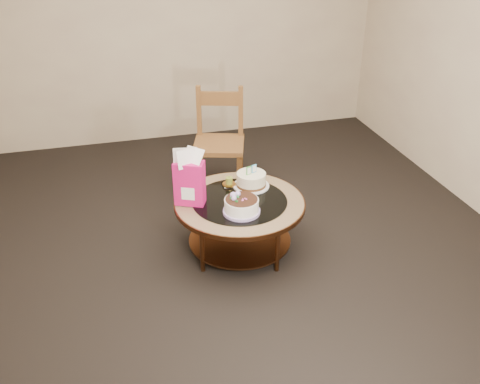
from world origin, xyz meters
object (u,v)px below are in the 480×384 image
object	(u,v)px
coffee_table	(240,209)
decorated_cake	(241,206)
gift_bag	(189,177)
cream_cake	(251,180)
dining_chair	(219,142)

from	to	relation	value
coffee_table	decorated_cake	size ratio (longest dim) A/B	3.66
decorated_cake	gift_bag	bearing A→B (deg)	144.32
coffee_table	cream_cake	size ratio (longest dim) A/B	3.47
decorated_cake	dining_chair	xyz separation A→B (m)	(0.12, 1.22, -0.01)
coffee_table	decorated_cake	xyz separation A→B (m)	(-0.04, -0.18, 0.13)
coffee_table	gift_bag	size ratio (longest dim) A/B	2.29
coffee_table	decorated_cake	world-z (taller)	decorated_cake
decorated_cake	cream_cake	xyz separation A→B (m)	(0.19, 0.38, 0.00)
coffee_table	gift_bag	world-z (taller)	gift_bag
coffee_table	cream_cake	bearing A→B (deg)	52.82
cream_cake	gift_bag	xyz separation A→B (m)	(-0.52, -0.13, 0.16)
dining_chair	coffee_table	bearing A→B (deg)	-77.47
cream_cake	gift_bag	distance (m)	0.56
gift_bag	coffee_table	bearing A→B (deg)	14.87
decorated_cake	dining_chair	world-z (taller)	dining_chair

